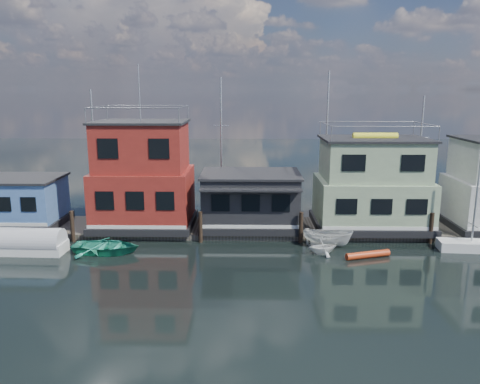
{
  "coord_description": "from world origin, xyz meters",
  "views": [
    {
      "loc": [
        -0.69,
        -22.04,
        10.47
      ],
      "look_at": [
        -1.29,
        12.0,
        3.0
      ],
      "focal_mm": 35.0,
      "sensor_mm": 36.0,
      "label": 1
    }
  ],
  "objects_px": {
    "houseboat_blue": "(19,201)",
    "tarp_runabout": "(31,243)",
    "motorboat": "(328,238)",
    "dinghy_teal": "(106,246)",
    "day_sailer": "(471,245)",
    "houseboat_red": "(143,177)",
    "dinghy_white": "(322,246)",
    "houseboat_green": "(372,185)",
    "houseboat_dark": "(251,200)",
    "red_kayak": "(368,255)"
  },
  "relations": [
    {
      "from": "houseboat_blue",
      "to": "tarp_runabout",
      "type": "distance_m",
      "value": 6.28
    },
    {
      "from": "motorboat",
      "to": "tarp_runabout",
      "type": "relative_size",
      "value": 0.74
    },
    {
      "from": "dinghy_teal",
      "to": "day_sailer",
      "type": "relative_size",
      "value": 0.66
    },
    {
      "from": "houseboat_red",
      "to": "tarp_runabout",
      "type": "height_order",
      "value": "houseboat_red"
    },
    {
      "from": "dinghy_white",
      "to": "day_sailer",
      "type": "relative_size",
      "value": 0.29
    },
    {
      "from": "houseboat_red",
      "to": "houseboat_green",
      "type": "xyz_separation_m",
      "value": [
        17.0,
        0.0,
        -0.55
      ]
    },
    {
      "from": "motorboat",
      "to": "dinghy_teal",
      "type": "height_order",
      "value": "motorboat"
    },
    {
      "from": "houseboat_red",
      "to": "motorboat",
      "type": "bearing_deg",
      "value": -15.43
    },
    {
      "from": "houseboat_dark",
      "to": "dinghy_teal",
      "type": "xyz_separation_m",
      "value": [
        -9.46,
        -5.13,
        -1.96
      ]
    },
    {
      "from": "dinghy_teal",
      "to": "houseboat_dark",
      "type": "bearing_deg",
      "value": -57.92
    },
    {
      "from": "houseboat_green",
      "to": "dinghy_white",
      "type": "height_order",
      "value": "houseboat_green"
    },
    {
      "from": "houseboat_blue",
      "to": "motorboat",
      "type": "bearing_deg",
      "value": -9.13
    },
    {
      "from": "motorboat",
      "to": "dinghy_teal",
      "type": "bearing_deg",
      "value": 108.8
    },
    {
      "from": "houseboat_red",
      "to": "red_kayak",
      "type": "xyz_separation_m",
      "value": [
        15.44,
        -5.77,
        -3.88
      ]
    },
    {
      "from": "houseboat_dark",
      "to": "houseboat_red",
      "type": "bearing_deg",
      "value": 179.86
    },
    {
      "from": "day_sailer",
      "to": "dinghy_teal",
      "type": "bearing_deg",
      "value": -172.67
    },
    {
      "from": "houseboat_red",
      "to": "dinghy_teal",
      "type": "relative_size",
      "value": 2.71
    },
    {
      "from": "red_kayak",
      "to": "dinghy_white",
      "type": "bearing_deg",
      "value": 148.82
    },
    {
      "from": "houseboat_blue",
      "to": "houseboat_dark",
      "type": "relative_size",
      "value": 0.86
    },
    {
      "from": "houseboat_green",
      "to": "dinghy_white",
      "type": "distance_m",
      "value": 7.35
    },
    {
      "from": "houseboat_green",
      "to": "dinghy_teal",
      "type": "height_order",
      "value": "houseboat_green"
    },
    {
      "from": "motorboat",
      "to": "dinghy_white",
      "type": "bearing_deg",
      "value": 170.52
    },
    {
      "from": "houseboat_red",
      "to": "motorboat",
      "type": "distance_m",
      "value": 14.16
    },
    {
      "from": "houseboat_dark",
      "to": "motorboat",
      "type": "xyz_separation_m",
      "value": [
        5.24,
        -3.63,
        -1.77
      ]
    },
    {
      "from": "dinghy_teal",
      "to": "tarp_runabout",
      "type": "bearing_deg",
      "value": 94.36
    },
    {
      "from": "houseboat_dark",
      "to": "dinghy_white",
      "type": "bearing_deg",
      "value": -47.49
    },
    {
      "from": "houseboat_red",
      "to": "dinghy_teal",
      "type": "xyz_separation_m",
      "value": [
        -1.46,
        -5.15,
        -3.65
      ]
    },
    {
      "from": "houseboat_dark",
      "to": "houseboat_green",
      "type": "relative_size",
      "value": 0.88
    },
    {
      "from": "dinghy_white",
      "to": "tarp_runabout",
      "type": "relative_size",
      "value": 0.43
    },
    {
      "from": "houseboat_dark",
      "to": "day_sailer",
      "type": "distance_m",
      "value": 15.38
    },
    {
      "from": "houseboat_green",
      "to": "day_sailer",
      "type": "relative_size",
      "value": 1.27
    },
    {
      "from": "red_kayak",
      "to": "dinghy_white",
      "type": "relative_size",
      "value": 1.55
    },
    {
      "from": "houseboat_dark",
      "to": "red_kayak",
      "type": "bearing_deg",
      "value": -37.72
    },
    {
      "from": "dinghy_white",
      "to": "day_sailer",
      "type": "xyz_separation_m",
      "value": [
        10.0,
        0.85,
        -0.11
      ]
    },
    {
      "from": "dinghy_white",
      "to": "day_sailer",
      "type": "distance_m",
      "value": 10.04
    },
    {
      "from": "tarp_runabout",
      "to": "day_sailer",
      "type": "height_order",
      "value": "day_sailer"
    },
    {
      "from": "houseboat_red",
      "to": "day_sailer",
      "type": "bearing_deg",
      "value": -10.6
    },
    {
      "from": "dinghy_teal",
      "to": "houseboat_blue",
      "type": "bearing_deg",
      "value": 60.96
    },
    {
      "from": "houseboat_green",
      "to": "tarp_runabout",
      "type": "relative_size",
      "value": 1.87
    },
    {
      "from": "red_kayak",
      "to": "dinghy_white",
      "type": "height_order",
      "value": "dinghy_white"
    },
    {
      "from": "houseboat_red",
      "to": "red_kayak",
      "type": "bearing_deg",
      "value": -20.5
    },
    {
      "from": "red_kayak",
      "to": "dinghy_teal",
      "type": "xyz_separation_m",
      "value": [
        -16.9,
        0.62,
        0.23
      ]
    },
    {
      "from": "dinghy_teal",
      "to": "dinghy_white",
      "type": "height_order",
      "value": "dinghy_white"
    },
    {
      "from": "red_kayak",
      "to": "motorboat",
      "type": "relative_size",
      "value": 0.9
    },
    {
      "from": "motorboat",
      "to": "dinghy_white",
      "type": "xyz_separation_m",
      "value": [
        -0.59,
        -1.43,
        -0.13
      ]
    },
    {
      "from": "houseboat_blue",
      "to": "dinghy_white",
      "type": "xyz_separation_m",
      "value": [
        22.14,
        -5.09,
        -1.69
      ]
    },
    {
      "from": "houseboat_green",
      "to": "day_sailer",
      "type": "distance_m",
      "value": 7.73
    },
    {
      "from": "dinghy_teal",
      "to": "day_sailer",
      "type": "xyz_separation_m",
      "value": [
        24.1,
        0.91,
        -0.05
      ]
    },
    {
      "from": "dinghy_teal",
      "to": "dinghy_white",
      "type": "distance_m",
      "value": 14.1
    },
    {
      "from": "houseboat_green",
      "to": "houseboat_dark",
      "type": "bearing_deg",
      "value": -179.88
    }
  ]
}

